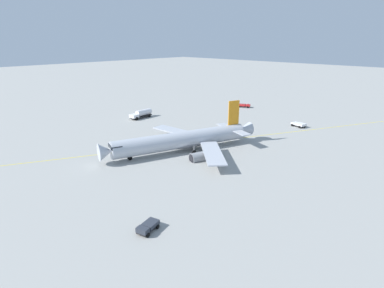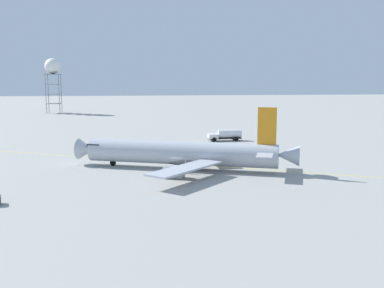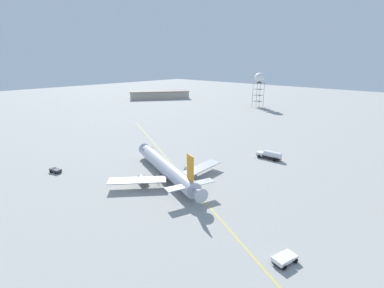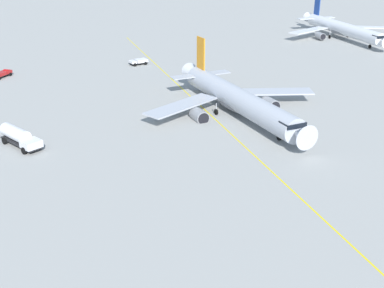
{
  "view_description": "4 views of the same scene",
  "coord_description": "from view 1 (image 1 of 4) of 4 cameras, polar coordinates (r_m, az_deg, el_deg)",
  "views": [
    {
      "loc": [
        -51.25,
        50.31,
        26.55
      ],
      "look_at": [
        -1.62,
        -1.93,
        2.22
      ],
      "focal_mm": 29.29,
      "sensor_mm": 36.0,
      "label": 1
    },
    {
      "loc": [
        -80.42,
        6.1,
        16.81
      ],
      "look_at": [
        1.13,
        -2.88,
        4.5
      ],
      "focal_mm": 43.26,
      "sensor_mm": 36.0,
      "label": 2
    },
    {
      "loc": [
        -49.64,
        -58.01,
        33.09
      ],
      "look_at": [
        19.81,
        6.41,
        4.4
      ],
      "focal_mm": 26.31,
      "sensor_mm": 36.0,
      "label": 3
    },
    {
      "loc": [
        66.4,
        53.37,
        30.51
      ],
      "look_at": [
        19.81,
        6.41,
        2.16
      ],
      "focal_mm": 46.37,
      "sensor_mm": 36.0,
      "label": 4
    }
  ],
  "objects": [
    {
      "name": "pushback_tug_truck",
      "position": [
        104.73,
        18.88,
        3.4
      ],
      "size": [
        4.76,
        3.42,
        1.3
      ],
      "rotation": [
        0.0,
        0.0,
        6.04
      ],
      "color": "#232326",
      "rests_on": "ground_plane"
    },
    {
      "name": "fuel_tanker_truck",
      "position": [
        111.82,
        -9.16,
        5.5
      ],
      "size": [
        3.29,
        8.68,
        2.87
      ],
      "rotation": [
        0.0,
        0.0,
        1.63
      ],
      "color": "#232326",
      "rests_on": "ground_plane"
    },
    {
      "name": "ops_pickup_truck",
      "position": [
        129.79,
        9.31,
        6.97
      ],
      "size": [
        5.85,
        4.06,
        1.41
      ],
      "rotation": [
        0.0,
        0.0,
        3.57
      ],
      "color": "#232326",
      "rests_on": "ground_plane"
    },
    {
      "name": "ground_plane",
      "position": [
        76.57,
        -1.87,
        -1.65
      ],
      "size": [
        600.0,
        600.0,
        0.0
      ],
      "primitive_type": "plane",
      "color": "#9E9E99"
    },
    {
      "name": "baggage_truck_truck",
      "position": [
        47.29,
        -8.04,
        -14.68
      ],
      "size": [
        2.74,
        3.93,
        1.22
      ],
      "rotation": [
        0.0,
        0.0,
        1.83
      ],
      "color": "#232326",
      "rests_on": "ground_plane"
    },
    {
      "name": "airliner_main",
      "position": [
        77.11,
        -1.61,
        0.65
      ],
      "size": [
        32.98,
        39.62,
        11.81
      ],
      "rotation": [
        0.0,
        0.0,
        1.23
      ],
      "color": "#B2B7C1",
      "rests_on": "ground_plane"
    },
    {
      "name": "taxiway_centreline",
      "position": [
        82.1,
        -2.64,
        -0.23
      ],
      "size": [
        68.29,
        137.52,
        0.01
      ],
      "rotation": [
        0.0,
        0.0,
        1.11
      ],
      "color": "yellow",
      "rests_on": "ground_plane"
    }
  ]
}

